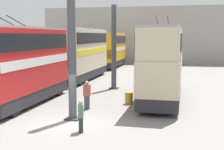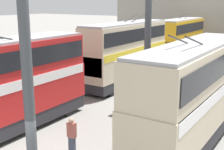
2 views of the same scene
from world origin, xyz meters
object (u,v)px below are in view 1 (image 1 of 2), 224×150
Objects in this scene: bus_right_mid at (83,51)px; person_aisle_foreground at (81,115)px; bus_right_near at (23,61)px; oil_drum at (129,98)px; bus_right_far at (111,48)px; person_aisle_midway at (87,94)px; bus_left_near at (163,59)px.

bus_right_mid is 6.85× the size of person_aisle_foreground.
bus_right_near reaches higher than oil_drum.
person_aisle_midway is (-25.62, -4.49, -1.87)m from bus_right_far.
bus_left_near is 1.11× the size of bus_right_far.
bus_left_near is at bearing -157.64° from bus_right_far.
bus_left_near is at bearing -127.43° from person_aisle_foreground.
bus_right_mid is 12.92m from bus_right_far.
bus_left_near reaches higher than bus_right_far.
person_aisle_foreground is (-4.97, -5.64, -2.10)m from bus_right_near.
bus_right_mid reaches higher than person_aisle_midway.
person_aisle_foreground is (-8.53, 3.26, -2.11)m from bus_left_near.
bus_left_near is 12.46m from bus_right_mid.
person_aisle_foreground is at bearing 159.07° from bus_left_near.
oil_drum is at bearing -163.93° from bus_right_far.
bus_right_near is 12.27m from bus_right_mid.
person_aisle_foreground is 6.71m from oil_drum.
bus_right_far is 11.95× the size of oil_drum.
bus_right_far is at bearing 16.07° from oil_drum.
person_aisle_foreground is 1.96× the size of oil_drum.
bus_right_far is at bearing 0.00° from bus_right_near.
bus_left_near is 13.24× the size of oil_drum.
person_aisle_midway is (-12.70, -4.49, -2.06)m from bus_right_mid.
oil_drum is (-23.56, -6.79, -2.43)m from bus_right_far.
bus_right_mid is at bearing -88.39° from person_aisle_foreground.
bus_left_near is 6.26m from person_aisle_midway.
bus_right_mid is 12.89m from oil_drum.
bus_right_far is (21.63, 8.90, -0.10)m from bus_left_near.
person_aisle_midway is at bearing 131.81° from oil_drum.
bus_right_near is at bearing 85.50° from person_aisle_midway.
person_aisle_midway is 2.23× the size of oil_drum.
bus_right_mid is at bearing 0.00° from bus_right_near.
bus_right_far reaches higher than person_aisle_foreground.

